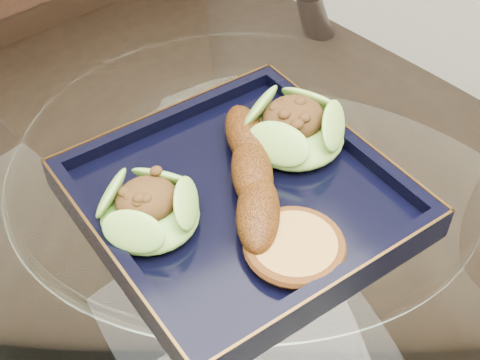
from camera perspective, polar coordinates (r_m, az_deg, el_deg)
dining_table at (r=0.77m, az=0.28°, el=-9.90°), size 1.13×1.13×0.77m
dining_chair at (r=1.01m, az=-7.14°, el=5.99°), size 0.54×0.54×1.07m
navy_plate at (r=0.62m, az=-0.00°, el=-1.95°), size 0.29×0.29×0.02m
lettuce_wrap_left at (r=0.59m, az=-7.76°, el=-2.67°), size 0.12×0.12×0.03m
lettuce_wrap_right at (r=0.66m, az=4.65°, el=4.24°), size 0.12×0.12×0.04m
roasted_plantain at (r=0.61m, az=1.03°, el=0.64°), size 0.12×0.18×0.03m
crumb_patty at (r=0.57m, az=4.67°, el=-5.78°), size 0.09×0.09×0.01m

